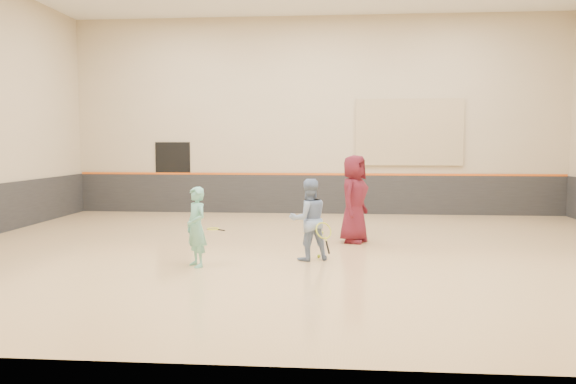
# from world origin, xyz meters

# --- Properties ---
(room) EXTENTS (15.04, 12.04, 6.22)m
(room) POSITION_xyz_m (0.00, 0.00, 0.81)
(room) COLOR tan
(room) RESTS_ON ground
(wainscot_back) EXTENTS (14.90, 0.04, 1.20)m
(wainscot_back) POSITION_xyz_m (0.00, 5.97, 0.60)
(wainscot_back) COLOR #232326
(wainscot_back) RESTS_ON floor
(accent_stripe) EXTENTS (14.90, 0.03, 0.06)m
(accent_stripe) POSITION_xyz_m (0.00, 5.96, 1.22)
(accent_stripe) COLOR #D85914
(accent_stripe) RESTS_ON wall_back
(acoustic_panel) EXTENTS (3.20, 0.08, 2.00)m
(acoustic_panel) POSITION_xyz_m (2.80, 5.95, 2.50)
(acoustic_panel) COLOR tan
(acoustic_panel) RESTS_ON wall_back
(doorway) EXTENTS (1.10, 0.05, 2.20)m
(doorway) POSITION_xyz_m (-4.50, 5.98, 1.10)
(doorway) COLOR black
(doorway) RESTS_ON floor
(girl) EXTENTS (0.59, 0.61, 1.41)m
(girl) POSITION_xyz_m (-1.85, -1.68, 0.70)
(girl) COLOR #73C7B4
(girl) RESTS_ON floor
(instructor) EXTENTS (0.90, 0.80, 1.52)m
(instructor) POSITION_xyz_m (0.09, -0.96, 0.76)
(instructor) COLOR #8099C5
(instructor) RESTS_ON floor
(young_man) EXTENTS (0.92, 1.10, 1.91)m
(young_man) POSITION_xyz_m (0.99, 1.00, 0.96)
(young_man) COLOR #5A1523
(young_man) RESTS_ON floor
(held_racket) EXTENTS (0.35, 0.35, 0.67)m
(held_racket) POSITION_xyz_m (0.37, -1.17, 0.59)
(held_racket) COLOR #CAD32E
(held_racket) RESTS_ON instructor
(spare_racket) EXTENTS (0.70, 0.70, 0.04)m
(spare_racket) POSITION_xyz_m (-2.49, 2.57, 0.02)
(spare_racket) COLOR #D0DD30
(spare_racket) RESTS_ON floor
(ball_under_racket) EXTENTS (0.07, 0.07, 0.07)m
(ball_under_racket) POSITION_xyz_m (0.28, -0.75, 0.03)
(ball_under_racket) COLOR #AFC52D
(ball_under_racket) RESTS_ON floor
(ball_in_hand) EXTENTS (0.07, 0.07, 0.07)m
(ball_in_hand) POSITION_xyz_m (1.07, 0.88, 1.27)
(ball_in_hand) COLOR #CDED37
(ball_in_hand) RESTS_ON young_man
(ball_beside_spare) EXTENTS (0.07, 0.07, 0.07)m
(ball_beside_spare) POSITION_xyz_m (0.28, 2.05, 0.03)
(ball_beside_spare) COLOR yellow
(ball_beside_spare) RESTS_ON floor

